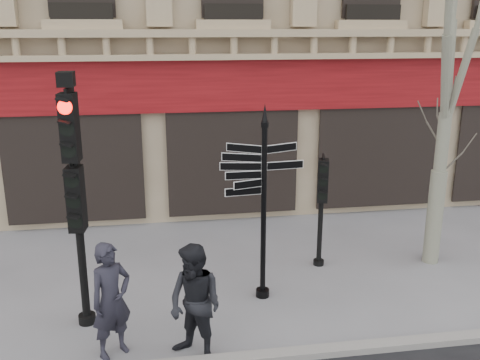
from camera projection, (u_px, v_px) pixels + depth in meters
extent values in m
plane|color=slate|center=(272.00, 312.00, 9.71)|extent=(80.00, 80.00, 0.00)
cube|color=gray|center=(291.00, 354.00, 8.37)|extent=(80.00, 0.25, 0.12)
cube|color=#5D090C|center=(233.00, 85.00, 13.35)|extent=(28.00, 0.25, 1.30)
cube|color=tan|center=(234.00, 45.00, 12.86)|extent=(28.00, 0.35, 0.74)
cylinder|color=black|center=(264.00, 216.00, 9.84)|extent=(0.10, 0.10, 3.30)
cylinder|color=black|center=(263.00, 293.00, 10.28)|extent=(0.26, 0.26, 0.15)
cone|color=black|center=(265.00, 113.00, 9.31)|extent=(0.11, 0.11, 0.33)
cylinder|color=black|center=(78.00, 216.00, 8.83)|extent=(0.14, 0.14, 3.99)
cylinder|color=black|center=(87.00, 319.00, 9.36)|extent=(0.30, 0.30, 0.16)
cube|color=black|center=(76.00, 198.00, 8.74)|extent=(0.51, 0.39, 1.08)
cube|color=black|center=(70.00, 127.00, 8.42)|extent=(0.51, 0.39, 1.08)
sphere|color=#FF0C05|center=(68.00, 109.00, 8.34)|extent=(0.23, 0.23, 0.23)
cube|color=black|center=(66.00, 79.00, 8.21)|extent=(0.28, 0.34, 0.23)
cylinder|color=black|center=(321.00, 213.00, 11.33)|extent=(0.11, 0.11, 2.38)
cylinder|color=black|center=(319.00, 262.00, 11.64)|extent=(0.25, 0.25, 0.13)
cube|color=black|center=(322.00, 180.00, 11.13)|extent=(0.46, 0.38, 0.90)
cylinder|color=gray|center=(435.00, 217.00, 11.54)|extent=(0.34, 0.34, 2.08)
cylinder|color=gray|center=(442.00, 145.00, 11.09)|extent=(0.26, 0.26, 1.32)
imported|color=#21202B|center=(111.00, 300.00, 8.24)|extent=(0.82, 0.76, 1.88)
imported|color=black|center=(195.00, 304.00, 8.11)|extent=(1.16, 1.16, 1.90)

